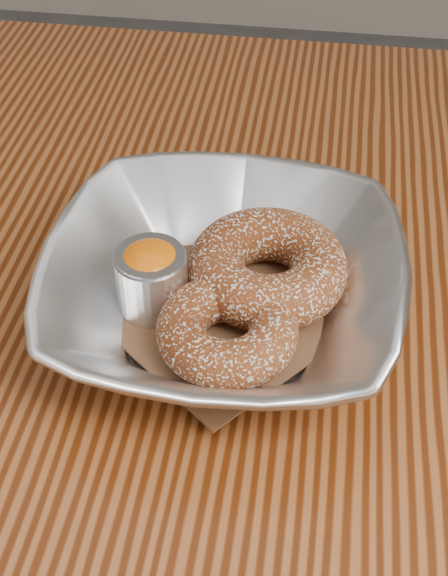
# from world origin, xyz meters

# --- Properties ---
(table) EXTENTS (1.20, 0.80, 0.75)m
(table) POSITION_xyz_m (0.00, 0.00, 0.65)
(table) COLOR brown
(table) RESTS_ON ground_plane
(serving_bowl) EXTENTS (0.24, 0.24, 0.06)m
(serving_bowl) POSITION_xyz_m (0.05, -0.02, 0.78)
(serving_bowl) COLOR silver
(serving_bowl) RESTS_ON table
(parchment) EXTENTS (0.20, 0.20, 0.00)m
(parchment) POSITION_xyz_m (0.05, -0.02, 0.76)
(parchment) COLOR brown
(parchment) RESTS_ON table
(donut_back) EXTENTS (0.14, 0.14, 0.04)m
(donut_back) POSITION_xyz_m (0.08, 0.00, 0.78)
(donut_back) COLOR brown
(donut_back) RESTS_ON parchment
(donut_front) EXTENTS (0.13, 0.13, 0.03)m
(donut_front) POSITION_xyz_m (0.06, -0.06, 0.78)
(donut_front) COLOR brown
(donut_front) RESTS_ON parchment
(ramekin) EXTENTS (0.05, 0.05, 0.05)m
(ramekin) POSITION_xyz_m (0.01, -0.03, 0.79)
(ramekin) COLOR silver
(ramekin) RESTS_ON table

